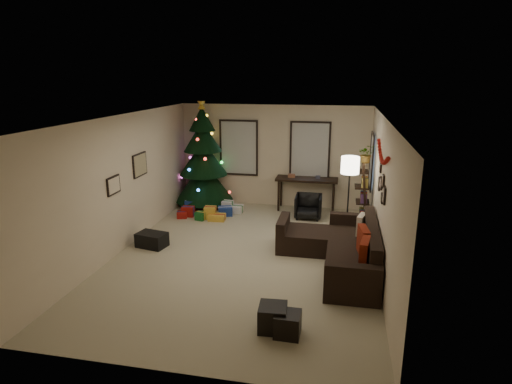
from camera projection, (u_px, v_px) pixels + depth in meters
The scene contains 29 objects.
floor at pixel (245, 256), 8.41m from camera, with size 7.00×7.00×0.00m, color #B7AB8A.
ceiling at pixel (244, 118), 7.70m from camera, with size 7.00×7.00×0.00m, color white.
wall_back at pixel (274, 156), 11.36m from camera, with size 5.00×5.00×0.00m, color beige.
wall_front at pixel (174, 270), 4.75m from camera, with size 5.00×5.00×0.00m, color beige.
wall_left at pixel (123, 183), 8.53m from camera, with size 7.00×7.00×0.00m, color beige.
wall_right at pixel (382, 197), 7.58m from camera, with size 7.00×7.00×0.00m, color beige.
window_back_left at pixel (239, 148), 11.46m from camera, with size 1.05×0.06×1.50m.
window_back_right at pixel (310, 150), 11.10m from camera, with size 1.05×0.06×1.50m.
window_right_wall at pixel (372, 161), 9.95m from camera, with size 0.06×0.90×1.30m.
christmas_tree at pixel (203, 162), 11.39m from camera, with size 1.56×1.56×2.89m.
presents at pixel (210, 211), 10.79m from camera, with size 1.51×1.01×0.30m.
sofa at pixel (341, 250), 8.00m from camera, with size 1.89×2.75×0.87m.
pillow_red_a at pixel (364, 254), 6.94m from camera, with size 0.13×0.48×0.48m, color maroon.
pillow_red_b at pixel (363, 242), 7.43m from camera, with size 0.13×0.50×0.50m, color maroon.
pillow_cream at pixel (361, 224), 8.33m from camera, with size 0.11×0.39×0.39m, color beige.
ottoman_near at pixel (273, 318), 5.95m from camera, with size 0.39×0.39×0.37m, color black.
ottoman_far at pixel (288, 324), 5.82m from camera, with size 0.35×0.35×0.33m, color black.
desk at pixel (307, 182), 11.08m from camera, with size 1.59×0.57×0.86m.
desk_chair at pixel (308, 206), 10.57m from camera, with size 0.58×0.55×0.60m, color black.
bookshelf at pixel (363, 197), 9.65m from camera, with size 0.30×0.47×1.59m.
potted_plant at pixel (367, 151), 9.36m from camera, with size 0.47×0.41×0.53m, color #4C4C4C.
floor_lamp at pixel (350, 171), 8.95m from camera, with size 0.38×0.38×1.80m.
art_map at pixel (140, 165), 9.17m from camera, with size 0.04×0.60×0.50m.
art_abstract at pixel (113, 185), 8.15m from camera, with size 0.04×0.45×0.35m.
gallery at pixel (382, 186), 7.45m from camera, with size 0.03×1.25×0.54m.
garland at pixel (382, 154), 7.34m from camera, with size 0.08×1.90×0.30m, color #A5140C, non-canonical shape.
stocking_left at pixel (269, 152), 11.46m from camera, with size 0.20×0.05×0.36m.
stocking_right at pixel (281, 151), 11.38m from camera, with size 0.20×0.05×0.36m.
storage_bin at pixel (152, 240), 8.84m from camera, with size 0.59×0.39×0.30m, color black.
Camera 1 is at (1.75, -7.58, 3.45)m, focal length 29.99 mm.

